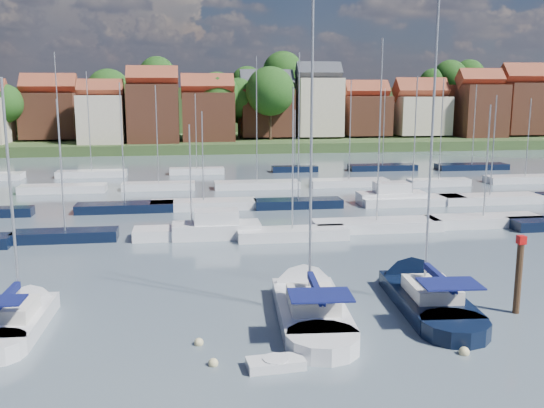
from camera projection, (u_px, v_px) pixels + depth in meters
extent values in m
plane|color=#4D5D69|center=(254.00, 194.00, 68.86)|extent=(260.00, 260.00, 0.00)
cube|color=silver|center=(19.00, 325.00, 30.04)|extent=(2.80, 6.27, 1.20)
cone|color=silver|center=(40.00, 298.00, 33.82)|extent=(2.68, 3.10, 2.58)
cube|color=silver|center=(14.00, 309.00, 29.45)|extent=(1.89, 2.64, 0.70)
cylinder|color=#B2B2B7|center=(11.00, 198.00, 29.28)|extent=(0.14, 0.14, 11.45)
cylinder|color=#B2B2B7|center=(7.00, 299.00, 28.45)|extent=(0.22, 3.44, 0.10)
cube|color=#0F154F|center=(7.00, 296.00, 28.42)|extent=(0.42, 3.27, 0.35)
cube|color=silver|center=(311.00, 313.00, 31.60)|extent=(4.02, 8.48, 1.20)
cone|color=silver|center=(299.00, 282.00, 36.65)|extent=(3.72, 4.25, 3.44)
cylinder|color=silver|center=(323.00, 346.00, 27.56)|extent=(3.68, 3.68, 1.20)
cube|color=silver|center=(312.00, 299.00, 30.86)|extent=(2.65, 3.60, 0.70)
cylinder|color=#B2B2B7|center=(311.00, 154.00, 30.62)|extent=(0.14, 0.14, 15.28)
cylinder|color=#B2B2B7|center=(316.00, 291.00, 29.58)|extent=(0.43, 4.58, 0.10)
cube|color=#0F154F|center=(316.00, 288.00, 29.55)|extent=(0.61, 4.37, 0.35)
cube|color=#0F154F|center=(320.00, 295.00, 28.06)|extent=(3.06, 2.27, 0.08)
cube|color=black|center=(427.00, 302.00, 33.19)|extent=(3.95, 8.35, 1.20)
cone|color=black|center=(401.00, 274.00, 38.17)|extent=(3.66, 4.18, 3.39)
cylinder|color=black|center=(454.00, 331.00, 29.21)|extent=(3.62, 3.62, 1.20)
cube|color=silver|center=(431.00, 289.00, 32.46)|extent=(2.60, 3.55, 0.70)
cylinder|color=#B2B2B7|center=(431.00, 150.00, 32.19)|extent=(0.14, 0.14, 15.40)
cylinder|color=#B2B2B7|center=(440.00, 280.00, 31.19)|extent=(0.42, 4.51, 0.10)
cube|color=#0F154F|center=(440.00, 278.00, 31.17)|extent=(0.60, 4.30, 0.35)
cube|color=#0F154F|center=(450.00, 284.00, 29.70)|extent=(3.02, 2.23, 0.08)
cube|color=silver|center=(276.00, 364.00, 25.88)|extent=(2.55, 1.34, 0.49)
cylinder|color=silver|center=(276.00, 361.00, 25.85)|extent=(1.15, 1.15, 0.31)
cylinder|color=#4C331E|center=(517.00, 296.00, 32.11)|extent=(0.36, 0.36, 6.36)
cube|color=red|center=(521.00, 240.00, 31.53)|extent=(0.40, 0.40, 0.44)
sphere|color=beige|center=(213.00, 365.00, 26.16)|extent=(0.44, 0.44, 0.44)
sphere|color=beige|center=(199.00, 345.00, 28.29)|extent=(0.45, 0.45, 0.45)
sphere|color=beige|center=(464.00, 354.00, 27.27)|extent=(0.49, 0.49, 0.49)
sphere|color=#D85914|center=(388.00, 281.00, 37.70)|extent=(0.43, 0.43, 0.43)
sphere|color=#D85914|center=(429.00, 294.00, 35.23)|extent=(0.49, 0.49, 0.49)
cube|color=black|center=(66.00, 237.00, 47.49)|extent=(8.01, 2.24, 1.00)
cylinder|color=#B2B2B7|center=(61.00, 166.00, 46.44)|extent=(0.12, 0.12, 10.16)
cube|color=silver|center=(192.00, 233.00, 48.53)|extent=(9.22, 2.58, 1.00)
cylinder|color=#B2B2B7|center=(190.00, 177.00, 47.67)|extent=(0.12, 0.12, 8.18)
cube|color=silver|center=(292.00, 235.00, 48.09)|extent=(8.78, 2.46, 1.00)
cylinder|color=#B2B2B7|center=(293.00, 159.00, 46.96)|extent=(0.12, 0.12, 11.06)
cube|color=silver|center=(376.00, 226.00, 51.15)|extent=(10.79, 3.02, 1.00)
cylinder|color=#B2B2B7|center=(380.00, 132.00, 49.66)|extent=(0.12, 0.12, 14.87)
cube|color=silver|center=(483.00, 221.00, 52.86)|extent=(10.13, 2.84, 1.00)
cylinder|color=#B2B2B7|center=(487.00, 161.00, 51.87)|extent=(0.12, 0.12, 9.59)
cube|color=silver|center=(216.00, 231.00, 48.58)|extent=(7.00, 2.60, 1.40)
cube|color=silver|center=(216.00, 218.00, 48.38)|extent=(3.50, 2.20, 1.30)
cube|color=black|center=(125.00, 208.00, 58.78)|extent=(9.30, 2.60, 1.00)
cylinder|color=#B2B2B7|center=(122.00, 144.00, 57.60)|extent=(0.12, 0.12, 11.48)
cube|color=silver|center=(204.00, 205.00, 60.20)|extent=(10.40, 2.91, 1.00)
cylinder|color=#B2B2B7|center=(203.00, 156.00, 59.28)|extent=(0.12, 0.12, 8.77)
cube|color=black|center=(298.00, 204.00, 60.81)|extent=(8.80, 2.46, 1.00)
cylinder|color=#B2B2B7|center=(299.00, 127.00, 59.37)|extent=(0.12, 0.12, 14.33)
cube|color=silver|center=(412.00, 201.00, 62.36)|extent=(10.73, 3.00, 1.00)
cylinder|color=#B2B2B7|center=(415.00, 137.00, 61.12)|extent=(0.12, 0.12, 12.14)
cube|color=silver|center=(490.00, 199.00, 63.35)|extent=(10.48, 2.93, 1.00)
cylinder|color=#B2B2B7|center=(493.00, 146.00, 62.29)|extent=(0.12, 0.12, 10.28)
cube|color=silver|center=(391.00, 199.00, 62.87)|extent=(7.00, 2.60, 1.40)
cube|color=silver|center=(392.00, 188.00, 62.67)|extent=(3.50, 2.20, 1.30)
cube|color=silver|center=(63.00, 189.00, 69.86)|extent=(9.71, 2.72, 1.00)
cylinder|color=#B2B2B7|center=(58.00, 120.00, 68.37)|extent=(0.12, 0.12, 14.88)
cube|color=silver|center=(159.00, 187.00, 71.67)|extent=(8.49, 2.38, 1.00)
cylinder|color=#B2B2B7|center=(157.00, 134.00, 70.51)|extent=(0.12, 0.12, 11.31)
cube|color=silver|center=(257.00, 185.00, 72.58)|extent=(10.16, 2.85, 1.00)
cylinder|color=#B2B2B7|center=(257.00, 120.00, 71.12)|extent=(0.12, 0.12, 14.59)
cube|color=silver|center=(349.00, 183.00, 74.29)|extent=(9.53, 2.67, 1.00)
cylinder|color=#B2B2B7|center=(350.00, 130.00, 73.08)|extent=(0.12, 0.12, 11.91)
cube|color=silver|center=(438.00, 183.00, 74.47)|extent=(7.62, 2.13, 1.00)
cylinder|color=#B2B2B7|center=(441.00, 129.00, 73.24)|extent=(0.12, 0.12, 12.13)
cube|color=silver|center=(525.00, 180.00, 77.21)|extent=(10.17, 2.85, 1.00)
cylinder|color=#B2B2B7|center=(528.00, 137.00, 76.20)|extent=(0.12, 0.12, 9.73)
cube|color=silver|center=(92.00, 174.00, 82.07)|extent=(9.24, 2.59, 1.00)
cylinder|color=#B2B2B7|center=(89.00, 122.00, 80.74)|extent=(0.12, 0.12, 13.17)
cube|color=silver|center=(197.00, 171.00, 84.77)|extent=(7.57, 2.12, 1.00)
cylinder|color=#B2B2B7|center=(196.00, 131.00, 83.72)|extent=(0.12, 0.12, 10.24)
cube|color=black|center=(295.00, 169.00, 86.89)|extent=(6.58, 1.84, 1.00)
cylinder|color=#B2B2B7|center=(295.00, 138.00, 86.04)|extent=(0.12, 0.12, 8.01)
cube|color=black|center=(382.00, 168.00, 88.64)|extent=(9.92, 2.78, 1.00)
cylinder|color=#B2B2B7|center=(384.00, 127.00, 87.53)|extent=(0.12, 0.12, 10.92)
cube|color=black|center=(472.00, 167.00, 89.50)|extent=(10.55, 2.95, 1.00)
cylinder|color=#B2B2B7|center=(474.00, 124.00, 88.33)|extent=(0.12, 0.12, 11.51)
cube|color=#334D26|center=(217.00, 138.00, 143.67)|extent=(200.00, 70.00, 3.00)
cube|color=#334D26|center=(212.00, 113.00, 167.10)|extent=(200.00, 60.00, 14.00)
cube|color=brown|center=(51.00, 115.00, 119.12)|extent=(10.37, 9.97, 8.73)
cube|color=brown|center=(49.00, 86.00, 118.06)|extent=(10.57, 5.13, 5.13)
cube|color=beige|center=(102.00, 120.00, 112.19)|extent=(8.09, 8.80, 8.96)
cube|color=brown|center=(101.00, 90.00, 111.16)|extent=(8.25, 4.00, 4.00)
cube|color=brown|center=(154.00, 114.00, 114.22)|extent=(9.36, 10.17, 10.97)
cube|color=brown|center=(152.00, 78.00, 112.98)|extent=(9.54, 4.63, 4.63)
cube|color=brown|center=(208.00, 117.00, 117.47)|extent=(9.90, 8.56, 9.42)
cube|color=brown|center=(207.00, 86.00, 116.36)|extent=(10.10, 4.90, 4.90)
cube|color=brown|center=(267.00, 112.00, 123.91)|extent=(10.59, 8.93, 9.49)
cube|color=#383A42|center=(267.00, 82.00, 122.77)|extent=(10.80, 5.24, 5.24)
cube|color=beige|center=(318.00, 107.00, 124.36)|extent=(9.01, 8.61, 11.65)
cube|color=#383A42|center=(319.00, 73.00, 123.06)|extent=(9.19, 4.46, 4.46)
cube|color=brown|center=(366.00, 115.00, 127.33)|extent=(9.10, 9.34, 8.00)
cube|color=brown|center=(366.00, 91.00, 126.37)|extent=(9.28, 4.50, 4.50)
cube|color=beige|center=(420.00, 115.00, 128.59)|extent=(10.86, 9.59, 7.88)
cube|color=brown|center=(421.00, 90.00, 127.60)|extent=(11.07, 5.37, 5.37)
cube|color=brown|center=(478.00, 111.00, 127.47)|extent=(9.18, 9.96, 10.97)
cube|color=brown|center=(480.00, 79.00, 126.23)|extent=(9.36, 4.54, 4.54)
cube|color=brown|center=(525.00, 108.00, 130.23)|extent=(11.39, 9.67, 10.76)
cube|color=brown|center=(528.00, 76.00, 128.96)|extent=(11.62, 5.64, 5.64)
cylinder|color=#382619|center=(449.00, 102.00, 148.61)|extent=(0.50, 0.50, 4.47)
sphere|color=#29581B|center=(450.00, 77.00, 147.47)|extent=(8.18, 8.18, 8.18)
cylinder|color=#382619|center=(240.00, 128.00, 123.01)|extent=(0.50, 0.50, 4.46)
sphere|color=#29581B|center=(239.00, 98.00, 121.87)|extent=(8.15, 8.15, 8.15)
cylinder|color=#382619|center=(283.00, 102.00, 141.01)|extent=(0.50, 0.50, 5.15)
sphere|color=#29581B|center=(283.00, 72.00, 139.70)|extent=(9.41, 9.41, 9.41)
cylinder|color=#382619|center=(158.00, 102.00, 139.54)|extent=(0.50, 0.50, 4.56)
sphere|color=#29581B|center=(157.00, 75.00, 138.38)|extent=(8.34, 8.34, 8.34)
cylinder|color=#382619|center=(110.00, 125.00, 128.27)|extent=(0.50, 0.50, 5.15)
sphere|color=#29581B|center=(109.00, 91.00, 126.96)|extent=(9.42, 9.42, 9.42)
cylinder|color=#382619|center=(36.00, 113.00, 127.64)|extent=(0.50, 0.50, 3.42)
sphere|color=#29581B|center=(34.00, 90.00, 126.77)|extent=(6.26, 6.26, 6.26)
cylinder|color=#382619|center=(283.00, 127.00, 133.04)|extent=(0.50, 0.50, 3.77)
sphere|color=#29581B|center=(283.00, 103.00, 132.08)|extent=(6.89, 6.89, 6.89)
cylinder|color=#382619|center=(270.00, 128.00, 118.87)|extent=(0.50, 0.50, 5.21)
sphere|color=#29581B|center=(270.00, 91.00, 117.54)|extent=(9.53, 9.53, 9.53)
cylinder|color=#382619|center=(495.00, 128.00, 136.85)|extent=(0.50, 0.50, 2.97)
sphere|color=#29581B|center=(496.00, 110.00, 136.09)|extent=(5.44, 5.44, 5.44)
cylinder|color=#382619|center=(217.00, 128.00, 120.21)|extent=(0.50, 0.50, 4.84)
sphere|color=#29581B|center=(217.00, 95.00, 118.98)|extent=(8.85, 8.85, 8.85)
cylinder|color=#382619|center=(432.00, 103.00, 148.31)|extent=(0.50, 0.50, 3.72)
sphere|color=#29581B|center=(433.00, 83.00, 147.36)|extent=(6.80, 6.80, 6.80)
cylinder|color=#382619|center=(478.00, 128.00, 128.36)|extent=(0.50, 0.50, 4.05)
sphere|color=#29581B|center=(480.00, 101.00, 127.33)|extent=(7.40, 7.40, 7.40)
cylinder|color=#382619|center=(6.00, 133.00, 113.79)|extent=(0.50, 0.50, 4.00)
sphere|color=#29581B|center=(3.00, 103.00, 112.77)|extent=(7.32, 7.32, 7.32)
cylinder|color=#382619|center=(247.00, 106.00, 139.59)|extent=(0.50, 0.50, 3.93)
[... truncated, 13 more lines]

